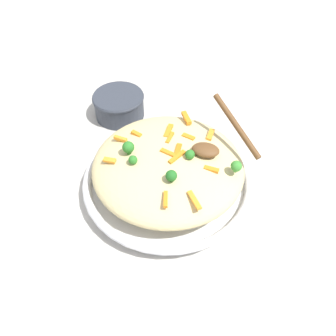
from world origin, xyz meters
TOP-DOWN VIEW (x-y plane):
  - ground_plane at (0.00, 0.00)m, footprint 2.40×2.40m
  - serving_bowl at (0.00, 0.00)m, footprint 0.37×0.37m
  - pasta_mound at (0.00, 0.00)m, footprint 0.32×0.31m
  - carrot_piece_0 at (0.07, -0.10)m, footprint 0.03×0.04m
  - carrot_piece_1 at (-0.11, 0.02)m, footprint 0.03×0.01m
  - carrot_piece_2 at (-0.00, 0.00)m, footprint 0.03×0.02m
  - carrot_piece_3 at (0.02, -0.01)m, footprint 0.03×0.04m
  - carrot_piece_4 at (0.09, -0.02)m, footprint 0.03×0.01m
  - carrot_piece_5 at (0.01, 0.12)m, footprint 0.03×0.04m
  - carrot_piece_6 at (-0.02, 0.07)m, footprint 0.01×0.04m
  - carrot_piece_7 at (0.03, 0.06)m, footprint 0.03×0.02m
  - carrot_piece_8 at (-0.01, 0.05)m, footprint 0.01×0.03m
  - carrot_piece_9 at (-0.08, 0.04)m, footprint 0.03×0.02m
  - carrot_piece_10 at (0.02, 0.01)m, footprint 0.01×0.03m
  - carrot_piece_11 at (-0.11, -0.04)m, footprint 0.03×0.01m
  - carrot_piece_12 at (0.07, 0.08)m, footprint 0.01×0.03m
  - carrot_piece_13 at (0.02, -0.11)m, footprint 0.02×0.04m
  - broccoli_floret_0 at (0.14, -0.01)m, footprint 0.02×0.02m
  - broccoli_floret_1 at (-0.06, -0.04)m, footprint 0.02×0.02m
  - broccoli_floret_2 at (-0.08, -0.01)m, footprint 0.02×0.02m
  - broccoli_floret_3 at (0.02, -0.06)m, footprint 0.02×0.02m
  - broccoli_floret_4 at (0.04, -0.00)m, footprint 0.02×0.02m
  - serving_spoon at (0.09, 0.04)m, footprint 0.14×0.13m
  - companion_bowl at (-0.19, 0.22)m, footprint 0.14×0.14m

SIDE VIEW (x-z plane):
  - ground_plane at x=0.00m, z-range 0.00..0.00m
  - serving_bowl at x=0.00m, z-range 0.00..0.04m
  - companion_bowl at x=-0.19m, z-range 0.00..0.07m
  - pasta_mound at x=0.00m, z-range 0.03..0.11m
  - carrot_piece_0 at x=0.07m, z-range 0.10..0.11m
  - carrot_piece_4 at x=0.09m, z-range 0.10..0.11m
  - carrot_piece_11 at x=-0.11m, z-range 0.10..0.11m
  - carrot_piece_12 at x=0.07m, z-range 0.10..0.11m
  - carrot_piece_13 at x=0.02m, z-range 0.10..0.11m
  - carrot_piece_9 at x=-0.08m, z-range 0.10..0.11m
  - carrot_piece_1 at x=-0.11m, z-range 0.10..0.11m
  - carrot_piece_5 at x=0.01m, z-range 0.10..0.11m
  - carrot_piece_6 at x=-0.02m, z-range 0.10..0.11m
  - carrot_piece_7 at x=0.03m, z-range 0.10..0.11m
  - carrot_piece_8 at x=-0.01m, z-range 0.11..0.11m
  - carrot_piece_10 at x=0.02m, z-range 0.11..0.11m
  - carrot_piece_2 at x=0.00m, z-range 0.11..0.11m
  - carrot_piece_3 at x=0.02m, z-range 0.11..0.11m
  - broccoli_floret_1 at x=-0.06m, z-range 0.10..0.12m
  - broccoli_floret_0 at x=0.14m, z-range 0.10..0.13m
  - broccoli_floret_4 at x=0.04m, z-range 0.11..0.13m
  - broccoli_floret_3 at x=0.02m, z-range 0.11..0.13m
  - broccoli_floret_2 at x=-0.08m, z-range 0.10..0.14m
  - serving_spoon at x=0.09m, z-range 0.09..0.16m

